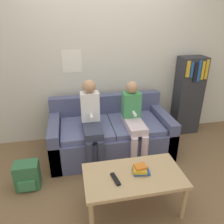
{
  "coord_description": "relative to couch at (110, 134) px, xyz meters",
  "views": [
    {
      "loc": [
        -0.52,
        -2.17,
        1.89
      ],
      "look_at": [
        0.0,
        0.42,
        0.69
      ],
      "focal_mm": 35.0,
      "sensor_mm": 36.0,
      "label": 1
    }
  ],
  "objects": [
    {
      "name": "ground_plane",
      "position": [
        0.0,
        -0.55,
        -0.27
      ],
      "size": [
        10.0,
        10.0,
        0.0
      ],
      "primitive_type": "plane",
      "color": "brown"
    },
    {
      "name": "wall_back",
      "position": [
        -0.0,
        0.53,
        1.03
      ],
      "size": [
        8.0,
        0.06,
        2.6
      ],
      "color": "beige",
      "rests_on": "ground_plane"
    },
    {
      "name": "couch",
      "position": [
        0.0,
        0.0,
        0.0
      ],
      "size": [
        1.69,
        0.87,
        0.76
      ],
      "color": "#4C5175",
      "rests_on": "ground_plane"
    },
    {
      "name": "coffee_table",
      "position": [
        0.03,
        -1.09,
        0.11
      ],
      "size": [
        0.99,
        0.54,
        0.43
      ],
      "color": "tan",
      "rests_on": "ground_plane"
    },
    {
      "name": "person_left",
      "position": [
        -0.28,
        -0.19,
        0.35
      ],
      "size": [
        0.24,
        0.59,
        1.12
      ],
      "color": "#33384C",
      "rests_on": "ground_plane"
    },
    {
      "name": "person_right",
      "position": [
        0.28,
        -0.2,
        0.32
      ],
      "size": [
        0.24,
        0.59,
        1.07
      ],
      "color": "silver",
      "rests_on": "ground_plane"
    },
    {
      "name": "tv_remote",
      "position": [
        -0.17,
        -1.13,
        0.17
      ],
      "size": [
        0.07,
        0.17,
        0.02
      ],
      "rotation": [
        0.0,
        0.0,
        0.2
      ],
      "color": "black",
      "rests_on": "coffee_table"
    },
    {
      "name": "book_stack",
      "position": [
        0.1,
        -1.07,
        0.2
      ],
      "size": [
        0.18,
        0.15,
        0.08
      ],
      "color": "#23519E",
      "rests_on": "coffee_table"
    },
    {
      "name": "bookshelf",
      "position": [
        1.37,
        0.34,
        0.37
      ],
      "size": [
        0.41,
        0.3,
        1.28
      ],
      "color": "#2D2D33",
      "rests_on": "ground_plane"
    },
    {
      "name": "backpack",
      "position": [
        -1.09,
        -0.56,
        -0.11
      ],
      "size": [
        0.27,
        0.22,
        0.33
      ],
      "color": "#336B42",
      "rests_on": "ground_plane"
    }
  ]
}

